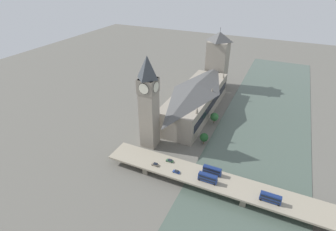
% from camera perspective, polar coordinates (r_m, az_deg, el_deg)
% --- Properties ---
extents(ground_plane, '(600.00, 600.00, 0.00)m').
position_cam_1_polar(ground_plane, '(211.70, 9.48, -1.25)').
color(ground_plane, '#605E56').
extents(river_water, '(65.84, 360.00, 0.30)m').
position_cam_1_polar(river_water, '(207.13, 19.84, -3.50)').
color(river_water, '#47564C').
rests_on(river_water, ground_plane).
extents(parliament_hall, '(28.18, 93.13, 26.37)m').
position_cam_1_polar(parliament_hall, '(216.34, 6.10, 3.68)').
color(parliament_hall, gray).
rests_on(parliament_hall, ground_plane).
extents(clock_tower, '(11.31, 11.31, 62.99)m').
position_cam_1_polar(clock_tower, '(166.09, -4.24, 3.22)').
color(clock_tower, gray).
rests_on(clock_tower, ground_plane).
extents(victoria_tower, '(18.91, 18.91, 58.92)m').
position_cam_1_polar(victoria_tower, '(264.68, 10.71, 11.66)').
color(victoria_tower, gray).
rests_on(victoria_tower, ground_plane).
extents(road_bridge, '(163.68, 16.62, 6.03)m').
position_cam_1_polar(road_bridge, '(149.22, 16.60, -15.44)').
color(road_bridge, gray).
rests_on(road_bridge, ground_plane).
extents(double_decker_bus_lead, '(10.24, 2.50, 4.82)m').
position_cam_1_polar(double_decker_bus_lead, '(144.25, 21.43, -16.34)').
color(double_decker_bus_lead, navy).
rests_on(double_decker_bus_lead, road_bridge).
extents(double_decker_bus_mid, '(10.50, 2.53, 4.67)m').
position_cam_1_polar(double_decker_bus_mid, '(151.42, 9.57, -11.69)').
color(double_decker_bus_mid, navy).
rests_on(double_decker_bus_mid, road_bridge).
extents(double_decker_bus_rear, '(10.49, 2.63, 4.88)m').
position_cam_1_polar(double_decker_bus_rear, '(146.45, 8.64, -13.26)').
color(double_decker_bus_rear, navy).
rests_on(double_decker_bus_rear, road_bridge).
extents(car_northbound_lead, '(4.39, 1.91, 1.46)m').
position_cam_1_polar(car_northbound_lead, '(158.67, 0.40, -9.79)').
color(car_northbound_lead, '#2D5638').
rests_on(car_northbound_lead, road_bridge).
extents(car_northbound_mid, '(4.10, 1.76, 1.38)m').
position_cam_1_polar(car_northbound_mid, '(151.51, 1.84, -12.12)').
color(car_northbound_mid, navy).
rests_on(car_northbound_mid, road_bridge).
extents(car_northbound_tail, '(4.26, 1.94, 1.50)m').
position_cam_1_polar(car_northbound_tail, '(156.18, -2.77, -10.59)').
color(car_northbound_tail, slate).
rests_on(car_northbound_tail, road_bridge).
extents(tree_embankment_near, '(6.00, 6.00, 8.17)m').
position_cam_1_polar(tree_embankment_near, '(182.60, 7.85, -4.74)').
color(tree_embankment_near, brown).
rests_on(tree_embankment_near, ground_plane).
extents(tree_embankment_mid, '(6.58, 6.58, 8.57)m').
position_cam_1_polar(tree_embankment_mid, '(207.45, 10.06, -0.31)').
color(tree_embankment_mid, brown).
rests_on(tree_embankment_mid, ground_plane).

